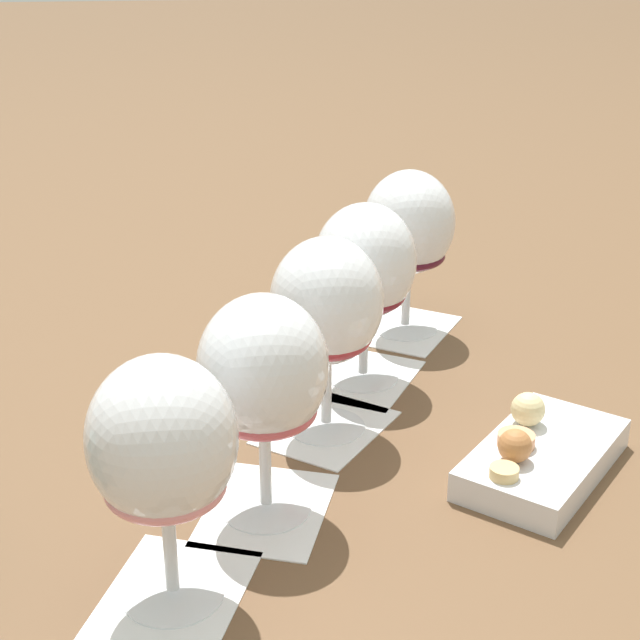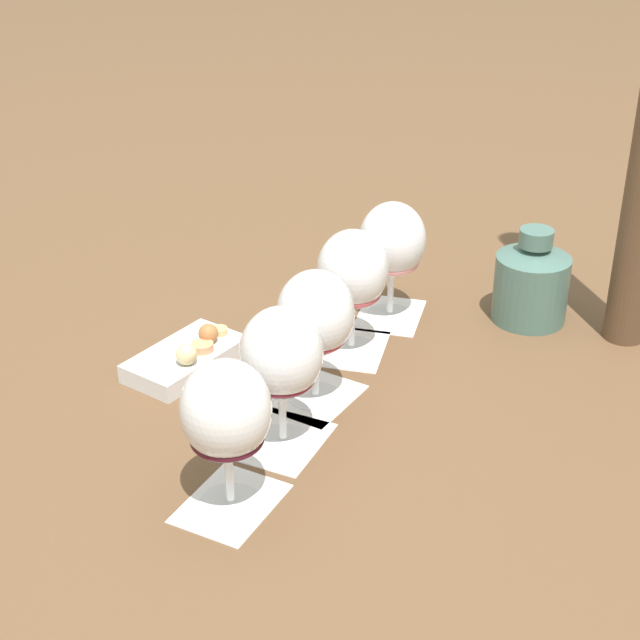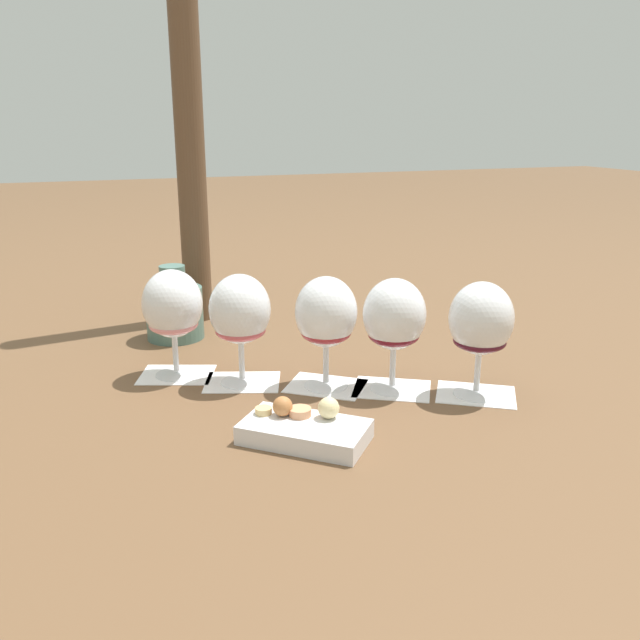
{
  "view_description": "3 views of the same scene",
  "coord_description": "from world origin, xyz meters",
  "px_view_note": "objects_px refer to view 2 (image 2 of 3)",
  "views": [
    {
      "loc": [
        -0.76,
        0.09,
        0.44
      ],
      "look_at": [
        -0.0,
        0.0,
        0.11
      ],
      "focal_mm": 55.0,
      "sensor_mm": 36.0,
      "label": 1
    },
    {
      "loc": [
        1.07,
        -0.11,
        0.69
      ],
      "look_at": [
        -0.0,
        0.0,
        0.11
      ],
      "focal_mm": 55.0,
      "sensor_mm": 36.0,
      "label": 2
    },
    {
      "loc": [
        -0.35,
        -0.95,
        0.41
      ],
      "look_at": [
        -0.0,
        0.0,
        0.11
      ],
      "focal_mm": 38.0,
      "sensor_mm": 36.0,
      "label": 3
    }
  ],
  "objects_px": {
    "wine_glass_0": "(392,244)",
    "wine_glass_1": "(353,275)",
    "wine_glass_2": "(315,319)",
    "ceramic_vase": "(531,281)",
    "wine_glass_3": "(281,359)",
    "snack_dish": "(187,357)",
    "wine_glass_4": "(226,416)"
  },
  "relations": [
    {
      "from": "wine_glass_0",
      "to": "wine_glass_2",
      "type": "relative_size",
      "value": 1.0
    },
    {
      "from": "wine_glass_4",
      "to": "wine_glass_1",
      "type": "bearing_deg",
      "value": 151.75
    },
    {
      "from": "wine_glass_3",
      "to": "ceramic_vase",
      "type": "relative_size",
      "value": 1.24
    },
    {
      "from": "wine_glass_4",
      "to": "snack_dish",
      "type": "xyz_separation_m",
      "value": [
        -0.3,
        -0.05,
        -0.1
      ]
    },
    {
      "from": "wine_glass_3",
      "to": "ceramic_vase",
      "type": "distance_m",
      "value": 0.48
    },
    {
      "from": "wine_glass_0",
      "to": "wine_glass_3",
      "type": "height_order",
      "value": "same"
    },
    {
      "from": "wine_glass_0",
      "to": "wine_glass_1",
      "type": "bearing_deg",
      "value": -36.54
    },
    {
      "from": "snack_dish",
      "to": "wine_glass_2",
      "type": "bearing_deg",
      "value": 60.59
    },
    {
      "from": "wine_glass_1",
      "to": "wine_glass_2",
      "type": "distance_m",
      "value": 0.14
    },
    {
      "from": "wine_glass_1",
      "to": "wine_glass_2",
      "type": "bearing_deg",
      "value": -27.15
    },
    {
      "from": "wine_glass_1",
      "to": "wine_glass_2",
      "type": "xyz_separation_m",
      "value": [
        0.12,
        -0.06,
        -0.0
      ]
    },
    {
      "from": "wine_glass_3",
      "to": "wine_glass_4",
      "type": "relative_size",
      "value": 1.0
    },
    {
      "from": "wine_glass_2",
      "to": "wine_glass_3",
      "type": "bearing_deg",
      "value": -27.34
    },
    {
      "from": "ceramic_vase",
      "to": "snack_dish",
      "type": "relative_size",
      "value": 0.78
    },
    {
      "from": "wine_glass_3",
      "to": "snack_dish",
      "type": "bearing_deg",
      "value": -147.86
    },
    {
      "from": "wine_glass_2",
      "to": "ceramic_vase",
      "type": "relative_size",
      "value": 1.24
    },
    {
      "from": "wine_glass_2",
      "to": "snack_dish",
      "type": "relative_size",
      "value": 0.97
    },
    {
      "from": "wine_glass_0",
      "to": "ceramic_vase",
      "type": "height_order",
      "value": "wine_glass_0"
    },
    {
      "from": "wine_glass_1",
      "to": "wine_glass_2",
      "type": "height_order",
      "value": "same"
    },
    {
      "from": "wine_glass_0",
      "to": "snack_dish",
      "type": "height_order",
      "value": "wine_glass_0"
    },
    {
      "from": "wine_glass_0",
      "to": "wine_glass_3",
      "type": "distance_m",
      "value": 0.36
    },
    {
      "from": "wine_glass_0",
      "to": "snack_dish",
      "type": "bearing_deg",
      "value": -67.67
    },
    {
      "from": "wine_glass_0",
      "to": "wine_glass_2",
      "type": "distance_m",
      "value": 0.25
    },
    {
      "from": "wine_glass_4",
      "to": "ceramic_vase",
      "type": "xyz_separation_m",
      "value": [
        -0.39,
        0.45,
        -0.05
      ]
    },
    {
      "from": "wine_glass_0",
      "to": "wine_glass_3",
      "type": "bearing_deg",
      "value": -30.28
    },
    {
      "from": "snack_dish",
      "to": "wine_glass_4",
      "type": "bearing_deg",
      "value": 9.92
    },
    {
      "from": "wine_glass_2",
      "to": "wine_glass_3",
      "type": "xyz_separation_m",
      "value": [
        0.09,
        -0.05,
        0.0
      ]
    },
    {
      "from": "wine_glass_3",
      "to": "wine_glass_4",
      "type": "bearing_deg",
      "value": -30.13
    },
    {
      "from": "wine_glass_4",
      "to": "ceramic_vase",
      "type": "height_order",
      "value": "wine_glass_4"
    },
    {
      "from": "wine_glass_1",
      "to": "ceramic_vase",
      "type": "bearing_deg",
      "value": 103.24
    },
    {
      "from": "wine_glass_4",
      "to": "wine_glass_3",
      "type": "bearing_deg",
      "value": 149.87
    },
    {
      "from": "ceramic_vase",
      "to": "wine_glass_3",
      "type": "bearing_deg",
      "value": -53.96
    }
  ]
}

